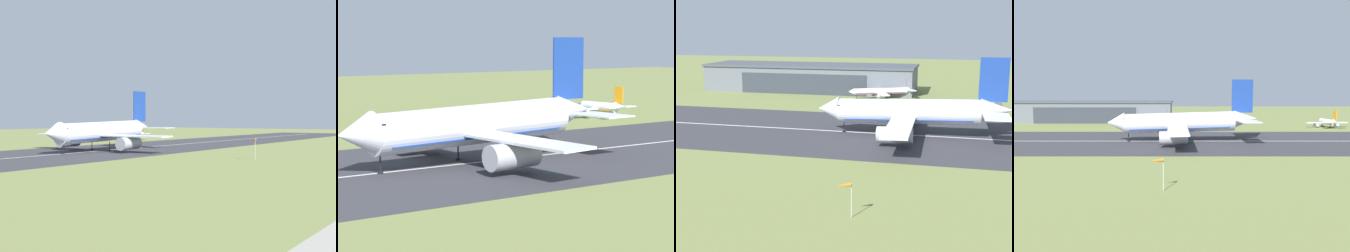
% 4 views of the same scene
% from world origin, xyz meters
% --- Properties ---
extents(ground_plane, '(690.31, 690.31, 0.00)m').
position_xyz_m(ground_plane, '(0.00, 61.08, 0.00)').
color(ground_plane, olive).
extents(runway_strip, '(450.31, 52.33, 0.06)m').
position_xyz_m(runway_strip, '(0.00, 122.16, 0.03)').
color(runway_strip, '#333338').
rests_on(runway_strip, ground_plane).
extents(runway_centreline, '(405.28, 0.70, 0.01)m').
position_xyz_m(runway_centreline, '(0.00, 122.16, 0.07)').
color(runway_centreline, silver).
rests_on(runway_centreline, runway_strip).
extents(airplane_landing, '(49.62, 52.96, 20.31)m').
position_xyz_m(airplane_landing, '(0.91, 122.08, 6.06)').
color(airplane_landing, silver).
rests_on(airplane_landing, ground_plane).
extents(airplane_parked_centre, '(19.57, 16.43, 8.13)m').
position_xyz_m(airplane_parked_centre, '(68.59, 165.59, 2.58)').
color(airplane_parked_centre, silver).
rests_on(airplane_parked_centre, ground_plane).
extents(windsock_pole, '(2.07, 1.51, 5.43)m').
position_xyz_m(windsock_pole, '(-2.59, 66.46, 4.82)').
color(windsock_pole, '#B7B7BC').
rests_on(windsock_pole, ground_plane).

